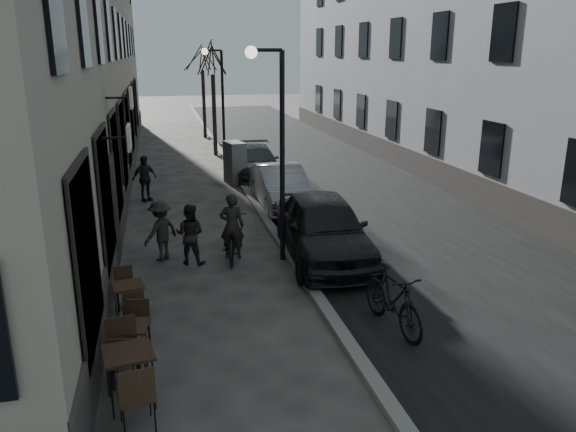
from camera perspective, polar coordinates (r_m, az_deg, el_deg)
name	(u,v)px	position (r m, az deg, el deg)	size (l,w,h in m)	color
ground	(369,400)	(8.86, 8.27, -17.97)	(120.00, 120.00, 0.00)	#3C3937
road	(320,171)	(24.24, 3.25, 4.56)	(7.30, 60.00, 0.00)	black
kerb	(236,174)	(23.49, -5.36, 4.27)	(0.25, 60.00, 0.12)	gray
streetlamp_near	(275,133)	(13.17, -1.33, 8.48)	(0.90, 0.28, 5.09)	black
streetlamp_far	(219,95)	(24.98, -7.05, 12.14)	(0.90, 0.28, 5.09)	black
tree_near	(212,58)	(27.90, -7.70, 15.65)	(2.40, 2.40, 5.70)	black
tree_far	(202,56)	(33.88, -8.73, 15.72)	(2.40, 2.40, 5.70)	black
bistro_set_a	(130,372)	(8.74, -15.80, -14.98)	(0.80, 1.75, 1.01)	black
bistro_set_b	(131,341)	(9.72, -15.68, -12.11)	(0.68, 1.49, 0.85)	black
bistro_set_c	(129,297)	(11.34, -15.86, -7.95)	(0.66, 1.43, 0.82)	black
utility_cabinet	(235,163)	(21.86, -5.41, 5.39)	(0.60, 1.09, 1.64)	#5A5A5C
bicycle	(232,238)	(14.02, -5.68, -2.26)	(0.67, 1.92, 1.01)	black
cyclist_rider	(232,226)	(13.93, -5.71, -1.01)	(0.60, 0.40, 1.65)	black
pedestrian_near	(190,234)	(13.70, -9.93, -1.83)	(0.73, 0.57, 1.49)	black
pedestrian_mid	(161,231)	(14.07, -12.80, -1.46)	(0.98, 0.56, 1.51)	#282523
pedestrian_far	(145,178)	(19.82, -14.36, 3.72)	(0.93, 0.39, 1.59)	black
car_near	(323,228)	(13.83, 3.62, -1.18)	(1.90, 4.72, 1.61)	black
car_mid	(281,187)	(18.48, -0.74, 2.99)	(1.45, 4.16, 1.37)	gray
car_far	(256,162)	(23.03, -3.25, 5.51)	(1.75, 4.31, 1.25)	#3A3D45
moped	(393,299)	(10.59, 10.63, -8.33)	(0.56, 1.98, 1.19)	black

